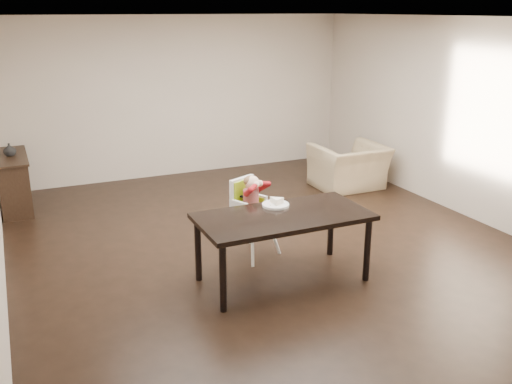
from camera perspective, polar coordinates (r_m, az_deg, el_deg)
ground at (r=7.14m, az=1.05°, el=-5.14°), size 7.00×7.00×0.00m
room_walls at (r=6.64m, az=1.14°, el=9.77°), size 6.02×7.02×2.71m
dining_table at (r=5.96m, az=2.73°, el=-2.97°), size 1.80×0.90×0.75m
high_chair at (r=6.59m, az=-0.64°, el=-0.72°), size 0.54×0.54×0.98m
plate at (r=6.18m, az=2.01°, el=-1.14°), size 0.31×0.31×0.08m
armchair at (r=9.31m, az=9.31°, el=3.22°), size 1.08×0.71×0.95m
sideboard at (r=8.97m, az=-23.06°, el=0.94°), size 0.44×1.26×0.79m
vase at (r=8.83m, az=-23.43°, el=3.89°), size 0.19×0.20×0.18m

